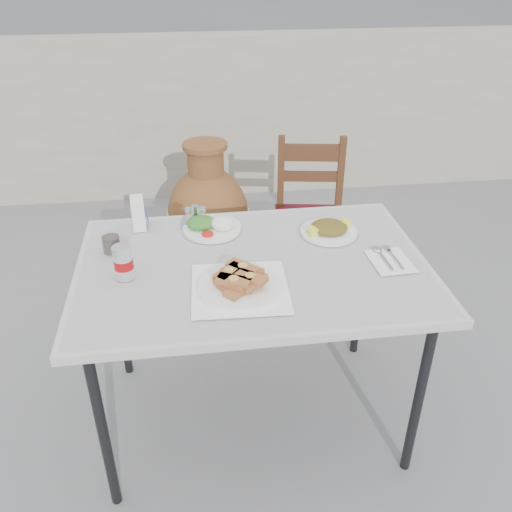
{
  "coord_description": "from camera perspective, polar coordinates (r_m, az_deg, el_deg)",
  "views": [
    {
      "loc": [
        -0.22,
        -1.65,
        1.82
      ],
      "look_at": [
        -0.0,
        0.08,
        0.78
      ],
      "focal_mm": 38.0,
      "sensor_mm": 36.0,
      "label": 1
    }
  ],
  "objects": [
    {
      "name": "salad_chopped_plate",
      "position": [
        2.19,
        7.68,
        2.84
      ],
      "size": [
        0.23,
        0.23,
        0.05
      ],
      "color": "white",
      "rests_on": "cafe_table"
    },
    {
      "name": "ground",
      "position": [
        2.47,
        0.25,
        -16.69
      ],
      "size": [
        80.0,
        80.0,
        0.0
      ],
      "primitive_type": "plane",
      "color": "slate",
      "rests_on": "ground"
    },
    {
      "name": "terracotta_urn",
      "position": [
        3.2,
        -5.03,
        4.13
      ],
      "size": [
        0.48,
        0.48,
        0.84
      ],
      "color": "brown",
      "rests_on": "ground"
    },
    {
      "name": "salad_rice_plate",
      "position": [
        2.2,
        -4.72,
        3.24
      ],
      "size": [
        0.24,
        0.24,
        0.06
      ],
      "color": "white",
      "rests_on": "cafe_table"
    },
    {
      "name": "cutlery_napkin",
      "position": [
        2.06,
        13.75,
        -0.29
      ],
      "size": [
        0.15,
        0.2,
        0.01
      ],
      "rotation": [
        0.0,
        0.0,
        0.05
      ],
      "color": "white",
      "rests_on": "cafe_table"
    },
    {
      "name": "back_wall",
      "position": [
        4.33,
        -4.21,
        14.41
      ],
      "size": [
        6.0,
        0.25,
        1.2
      ],
      "primitive_type": "cube",
      "color": "#A79E8B",
      "rests_on": "ground"
    },
    {
      "name": "napkin_holder",
      "position": [
        2.26,
        -12.29,
        4.45
      ],
      "size": [
        0.07,
        0.11,
        0.12
      ],
      "rotation": [
        0.0,
        0.0,
        0.09
      ],
      "color": "white",
      "rests_on": "cafe_table"
    },
    {
      "name": "chair",
      "position": [
        3.05,
        5.71,
        4.06
      ],
      "size": [
        0.45,
        0.45,
        0.88
      ],
      "rotation": [
        0.0,
        0.0,
        -0.16
      ],
      "color": "#38180F",
      "rests_on": "ground"
    },
    {
      "name": "pide_plate",
      "position": [
        1.83,
        -1.72,
        -2.67
      ],
      "size": [
        0.34,
        0.34,
        0.07
      ],
      "rotation": [
        0.0,
        0.0,
        -0.04
      ],
      "color": "white",
      "rests_on": "cafe_table"
    },
    {
      "name": "soda_can",
      "position": [
        1.93,
        -13.78,
        -0.63
      ],
      "size": [
        0.07,
        0.07,
        0.12
      ],
      "color": "white",
      "rests_on": "cafe_table"
    },
    {
      "name": "cafe_table",
      "position": [
        2.01,
        -0.34,
        -2.02
      ],
      "size": [
        1.29,
        0.88,
        0.78
      ],
      "rotation": [
        0.0,
        0.0,
        0.01
      ],
      "color": "black",
      "rests_on": "ground"
    },
    {
      "name": "cola_glass",
      "position": [
        2.11,
        -15.03,
        1.56
      ],
      "size": [
        0.07,
        0.07,
        0.1
      ],
      "color": "white",
      "rests_on": "cafe_table"
    },
    {
      "name": "condiment_caddy",
      "position": [
        2.26,
        -6.37,
        4.05
      ],
      "size": [
        0.12,
        0.11,
        0.08
      ],
      "rotation": [
        0.0,
        0.0,
        -0.15
      ],
      "color": "silver",
      "rests_on": "cafe_table"
    }
  ]
}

